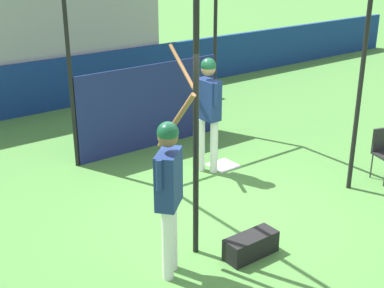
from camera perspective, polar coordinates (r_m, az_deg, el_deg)
The scene contains 8 objects.
ground_plane at distance 7.63m, azimuth 3.76°, elevation -7.62°, with size 60.00×60.00×0.00m, color #477F38.
outfield_wall at distance 12.37m, azimuth -14.94°, elevation 6.06°, with size 24.00×0.12×1.15m.
bleacher_section at distance 14.06m, azimuth -18.68°, elevation 11.77°, with size 5.95×4.00×3.23m.
batting_cage at distance 9.13m, azimuth -2.41°, elevation 6.62°, with size 3.09×3.42×3.18m.
home_plate at distance 9.19m, azimuth 3.34°, elevation -2.28°, with size 0.44×0.44×0.02m.
player_batter at distance 8.58m, azimuth 1.63°, elevation 4.35°, with size 0.55×0.90×2.08m.
player_waiting at distance 5.88m, azimuth -2.49°, elevation -4.31°, with size 0.62×0.72×2.13m.
equipment_bag at distance 6.72m, azimuth 6.30°, elevation -10.71°, with size 0.70×0.28×0.28m.
Camera 1 is at (-4.39, -5.02, 3.69)m, focal length 50.00 mm.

